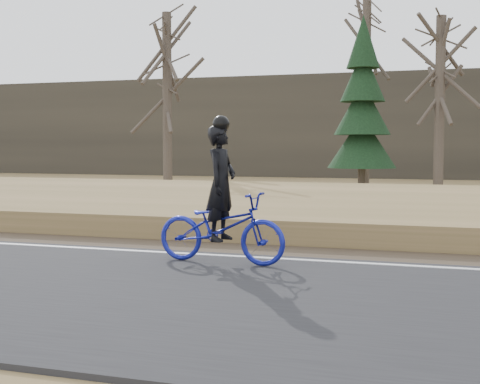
% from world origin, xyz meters
% --- Properties ---
extents(cyclist, '(2.15, 0.89, 2.28)m').
position_xyz_m(cyclist, '(-5.27, -0.43, 0.78)').
color(cyclist, navy).
rests_on(cyclist, road).
extents(bare_tree_far_left, '(0.36, 0.36, 7.04)m').
position_xyz_m(bare_tree_far_left, '(-12.71, 14.08, 3.52)').
color(bare_tree_far_left, '#50463A').
rests_on(bare_tree_far_left, ground).
extents(bare_tree_left, '(0.36, 0.36, 8.42)m').
position_xyz_m(bare_tree_left, '(-5.47, 17.78, 4.21)').
color(bare_tree_left, '#50463A').
rests_on(bare_tree_left, ground).
extents(bare_tree_near_left, '(0.36, 0.36, 6.35)m').
position_xyz_m(bare_tree_near_left, '(-2.46, 14.29, 3.17)').
color(bare_tree_near_left, '#50463A').
rests_on(bare_tree_near_left, ground).
extents(conifer, '(2.60, 2.60, 6.78)m').
position_xyz_m(conifer, '(-5.30, 15.55, 3.21)').
color(conifer, '#50463A').
rests_on(conifer, ground).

